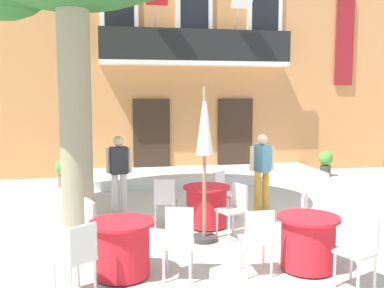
{
  "coord_description": "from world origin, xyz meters",
  "views": [
    {
      "loc": [
        -2.79,
        -8.29,
        2.41
      ],
      "look_at": [
        -0.92,
        1.63,
        1.3
      ],
      "focal_mm": 41.53,
      "sensor_mm": 36.0,
      "label": 1
    }
  ],
  "objects_px": {
    "cafe_chair_front_0": "(258,237)",
    "pedestrian_mid_plaza": "(119,169)",
    "cafe_chair_middle_0": "(97,225)",
    "ground_planter_right": "(326,162)",
    "cafe_chair_middle_2": "(179,237)",
    "cafe_table_front": "(308,242)",
    "ground_planter_left": "(63,171)",
    "cafe_chair_near_tree_1": "(165,199)",
    "cafe_chair_near_tree_2": "(235,207)",
    "cafe_chair_middle_1": "(78,255)",
    "cafe_chair_near_tree_0": "(224,191)",
    "cafe_chair_front_2": "(311,218)",
    "cafe_umbrella": "(205,141)",
    "pedestrian_by_tree": "(262,167)",
    "cafe_table_near_tree": "(207,206)",
    "cafe_chair_front_1": "(359,247)",
    "cafe_table_middle": "(122,248)"
  },
  "relations": [
    {
      "from": "cafe_chair_front_0",
      "to": "pedestrian_mid_plaza",
      "type": "distance_m",
      "value": 4.05
    },
    {
      "from": "cafe_chair_front_2",
      "to": "ground_planter_right",
      "type": "bearing_deg",
      "value": 60.83
    },
    {
      "from": "ground_planter_left",
      "to": "cafe_chair_near_tree_1",
      "type": "bearing_deg",
      "value": -61.78
    },
    {
      "from": "cafe_chair_middle_1",
      "to": "cafe_chair_near_tree_2",
      "type": "bearing_deg",
      "value": 36.96
    },
    {
      "from": "cafe_chair_middle_0",
      "to": "ground_planter_right",
      "type": "xyz_separation_m",
      "value": [
        6.53,
        5.66,
        -0.1
      ]
    },
    {
      "from": "ground_planter_left",
      "to": "pedestrian_mid_plaza",
      "type": "relative_size",
      "value": 0.48
    },
    {
      "from": "cafe_chair_middle_1",
      "to": "cafe_umbrella",
      "type": "height_order",
      "value": "cafe_umbrella"
    },
    {
      "from": "cafe_chair_middle_1",
      "to": "pedestrian_mid_plaza",
      "type": "distance_m",
      "value": 3.95
    },
    {
      "from": "cafe_table_middle",
      "to": "pedestrian_mid_plaza",
      "type": "distance_m",
      "value": 3.39
    },
    {
      "from": "pedestrian_by_tree",
      "to": "cafe_chair_near_tree_2",
      "type": "bearing_deg",
      "value": -122.38
    },
    {
      "from": "cafe_chair_near_tree_0",
      "to": "cafe_chair_front_0",
      "type": "height_order",
      "value": "same"
    },
    {
      "from": "cafe_chair_front_1",
      "to": "pedestrian_by_tree",
      "type": "bearing_deg",
      "value": 88.47
    },
    {
      "from": "cafe_chair_front_0",
      "to": "cafe_chair_front_2",
      "type": "height_order",
      "value": "same"
    },
    {
      "from": "cafe_chair_middle_2",
      "to": "cafe_chair_front_2",
      "type": "relative_size",
      "value": 1.0
    },
    {
      "from": "cafe_chair_near_tree_2",
      "to": "cafe_chair_middle_0",
      "type": "distance_m",
      "value": 2.36
    },
    {
      "from": "cafe_chair_middle_1",
      "to": "cafe_chair_front_0",
      "type": "bearing_deg",
      "value": 5.92
    },
    {
      "from": "cafe_chair_front_1",
      "to": "pedestrian_mid_plaza",
      "type": "bearing_deg",
      "value": 124.01
    },
    {
      "from": "cafe_chair_near_tree_2",
      "to": "ground_planter_right",
      "type": "distance_m",
      "value": 6.57
    },
    {
      "from": "cafe_table_near_tree",
      "to": "cafe_chair_front_1",
      "type": "bearing_deg",
      "value": -65.47
    },
    {
      "from": "cafe_chair_front_1",
      "to": "cafe_table_middle",
      "type": "bearing_deg",
      "value": 162.99
    },
    {
      "from": "cafe_table_middle",
      "to": "cafe_chair_middle_0",
      "type": "relative_size",
      "value": 0.95
    },
    {
      "from": "cafe_table_front",
      "to": "cafe_chair_front_0",
      "type": "xyz_separation_m",
      "value": [
        -0.75,
        -0.06,
        0.14
      ]
    },
    {
      "from": "cafe_chair_middle_0",
      "to": "cafe_chair_middle_1",
      "type": "relative_size",
      "value": 1.0
    },
    {
      "from": "cafe_chair_near_tree_1",
      "to": "cafe_chair_front_0",
      "type": "bearing_deg",
      "value": -68.78
    },
    {
      "from": "cafe_chair_middle_2",
      "to": "cafe_table_front",
      "type": "distance_m",
      "value": 1.8
    },
    {
      "from": "cafe_table_front",
      "to": "cafe_chair_front_0",
      "type": "bearing_deg",
      "value": -175.55
    },
    {
      "from": "cafe_chair_near_tree_0",
      "to": "cafe_chair_near_tree_1",
      "type": "bearing_deg",
      "value": -159.03
    },
    {
      "from": "cafe_chair_middle_1",
      "to": "cafe_table_front",
      "type": "relative_size",
      "value": 1.05
    },
    {
      "from": "cafe_umbrella",
      "to": "pedestrian_mid_plaza",
      "type": "bearing_deg",
      "value": 122.29
    },
    {
      "from": "cafe_chair_near_tree_2",
      "to": "cafe_table_front",
      "type": "bearing_deg",
      "value": -68.98
    },
    {
      "from": "cafe_table_middle",
      "to": "cafe_chair_near_tree_1",
      "type": "bearing_deg",
      "value": 68.1
    },
    {
      "from": "cafe_chair_near_tree_0",
      "to": "cafe_chair_front_2",
      "type": "relative_size",
      "value": 1.0
    },
    {
      "from": "cafe_umbrella",
      "to": "ground_planter_left",
      "type": "relative_size",
      "value": 3.37
    },
    {
      "from": "cafe_chair_near_tree_1",
      "to": "cafe_chair_front_0",
      "type": "relative_size",
      "value": 1.0
    },
    {
      "from": "cafe_chair_middle_2",
      "to": "cafe_chair_front_2",
      "type": "height_order",
      "value": "same"
    },
    {
      "from": "cafe_chair_middle_0",
      "to": "cafe_chair_front_2",
      "type": "height_order",
      "value": "same"
    },
    {
      "from": "cafe_chair_middle_0",
      "to": "cafe_umbrella",
      "type": "height_order",
      "value": "cafe_umbrella"
    },
    {
      "from": "cafe_chair_near_tree_1",
      "to": "cafe_table_middle",
      "type": "distance_m",
      "value": 2.28
    },
    {
      "from": "ground_planter_left",
      "to": "cafe_chair_front_0",
      "type": "bearing_deg",
      "value": -64.27
    },
    {
      "from": "cafe_chair_near_tree_2",
      "to": "cafe_chair_front_2",
      "type": "height_order",
      "value": "same"
    },
    {
      "from": "cafe_chair_near_tree_0",
      "to": "ground_planter_left",
      "type": "bearing_deg",
      "value": 133.26
    },
    {
      "from": "cafe_chair_front_0",
      "to": "ground_planter_right",
      "type": "distance_m",
      "value": 7.96
    },
    {
      "from": "cafe_table_front",
      "to": "ground_planter_left",
      "type": "distance_m",
      "value": 7.53
    },
    {
      "from": "pedestrian_by_tree",
      "to": "ground_planter_left",
      "type": "bearing_deg",
      "value": 143.83
    },
    {
      "from": "cafe_chair_middle_1",
      "to": "cafe_chair_middle_2",
      "type": "height_order",
      "value": "same"
    },
    {
      "from": "cafe_chair_near_tree_1",
      "to": "cafe_table_front",
      "type": "relative_size",
      "value": 1.05
    },
    {
      "from": "cafe_table_front",
      "to": "cafe_chair_front_2",
      "type": "height_order",
      "value": "cafe_chair_front_2"
    },
    {
      "from": "cafe_chair_near_tree_2",
      "to": "pedestrian_mid_plaza",
      "type": "xyz_separation_m",
      "value": [
        -1.89,
        2.03,
        0.37
      ]
    },
    {
      "from": "cafe_chair_near_tree_2",
      "to": "cafe_chair_front_1",
      "type": "xyz_separation_m",
      "value": [
        0.97,
        -2.21,
        0.0
      ]
    },
    {
      "from": "cafe_chair_near_tree_0",
      "to": "pedestrian_by_tree",
      "type": "xyz_separation_m",
      "value": [
        0.94,
        0.44,
        0.37
      ]
    }
  ]
}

